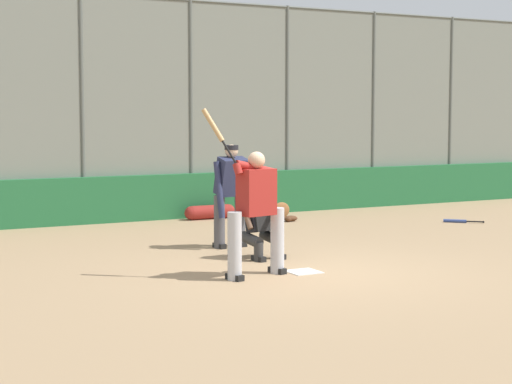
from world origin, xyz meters
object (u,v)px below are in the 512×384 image
umpire_home (231,192)px  batter_at_plate (256,209)px  spare_bat_near_backstop (458,221)px  equipment_bag_dugout_side (210,212)px  fielding_glove_on_dirt (290,219)px  catcher_behind_plate (263,221)px

umpire_home → batter_at_plate: bearing=66.2°
umpire_home → spare_bat_near_backstop: size_ratio=2.78×
spare_bat_near_backstop → equipment_bag_dugout_side: 5.11m
batter_at_plate → fielding_glove_on_dirt: batter_at_plate is taller
spare_bat_near_backstop → fielding_glove_on_dirt: bearing=12.9°
catcher_behind_plate → spare_bat_near_backstop: bearing=-169.2°
spare_bat_near_backstop → batter_at_plate: bearing=71.1°
catcher_behind_plate → equipment_bag_dugout_side: 5.09m
spare_bat_near_backstop → fielding_glove_on_dirt: (2.91, -1.77, 0.02)m
fielding_glove_on_dirt → equipment_bag_dugout_side: 1.72m
batter_at_plate → equipment_bag_dugout_side: size_ratio=2.00×
catcher_behind_plate → umpire_home: (-0.06, -1.21, 0.34)m
equipment_bag_dugout_side → batter_at_plate: bearing=70.8°
umpire_home → equipment_bag_dugout_side: (-1.31, -3.68, -0.77)m
catcher_behind_plate → equipment_bag_dugout_side: catcher_behind_plate is taller
umpire_home → fielding_glove_on_dirt: size_ratio=5.22×
fielding_glove_on_dirt → catcher_behind_plate: bearing=54.8°
batter_at_plate → catcher_behind_plate: bearing=-134.9°
batter_at_plate → equipment_bag_dugout_side: (-2.13, -6.12, -0.78)m
catcher_behind_plate → umpire_home: size_ratio=0.65×
catcher_behind_plate → fielding_glove_on_dirt: 4.62m
catcher_behind_plate → equipment_bag_dugout_side: (-1.36, -4.89, -0.43)m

